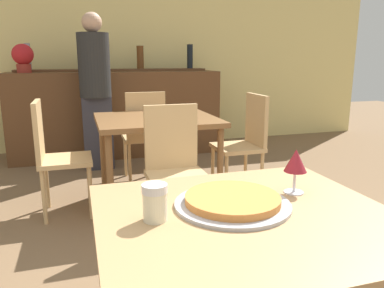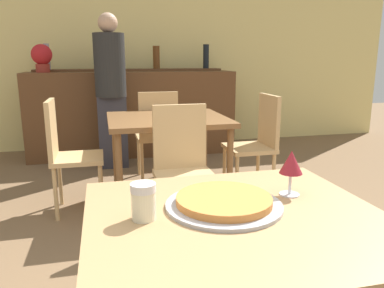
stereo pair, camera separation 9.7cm
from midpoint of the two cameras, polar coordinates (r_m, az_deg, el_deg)
wall_back at (r=5.38m, az=-12.81°, el=14.40°), size 8.00×0.05×2.80m
dining_table_near at (r=1.22m, az=5.94°, el=-14.62°), size 0.92×0.82×0.77m
dining_table_far at (r=3.14m, az=-6.30°, el=2.51°), size 0.97×0.88×0.76m
bar_counter at (r=4.93m, az=-11.84°, el=4.51°), size 2.60×0.56×1.07m
bar_back_shelf at (r=5.02m, az=-12.04°, el=11.55°), size 2.39×0.24×0.35m
chair_far_side_front at (r=2.60m, az=-3.70°, el=-2.88°), size 0.40×0.40×0.92m
chair_far_side_back at (r=3.76m, az=-7.98°, el=1.98°), size 0.40×0.40×0.92m
chair_far_side_left at (r=3.13m, az=-21.13°, el=-0.99°), size 0.40×0.40×0.92m
chair_far_side_right at (r=3.42m, az=7.40°, el=0.90°), size 0.40×0.40×0.92m
pizza_tray at (r=1.22m, az=3.90°, el=-8.73°), size 0.38×0.38×0.04m
cheese_shaker at (r=1.12m, az=-8.19°, el=-8.79°), size 0.08×0.08×0.11m
person_standing at (r=4.29m, az=-15.14°, el=8.42°), size 0.34×0.34×1.71m
wine_glass at (r=1.35m, az=13.55°, el=-2.69°), size 0.08×0.08×0.16m
potted_plant at (r=4.85m, az=-24.91°, el=11.99°), size 0.24×0.24×0.33m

